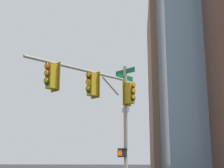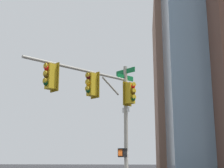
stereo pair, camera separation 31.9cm
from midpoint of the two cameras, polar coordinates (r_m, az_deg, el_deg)
name	(u,v)px [view 2 (the right image)]	position (r m, az deg, el deg)	size (l,w,h in m)	color
signal_pole_assembly	(103,100)	(14.46, -0.93, -2.82)	(4.62, 4.16, 6.59)	#9E998C
building_brick_midblock	(197,85)	(66.29, 14.88, -0.25)	(19.68, 16.40, 32.49)	#845B47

